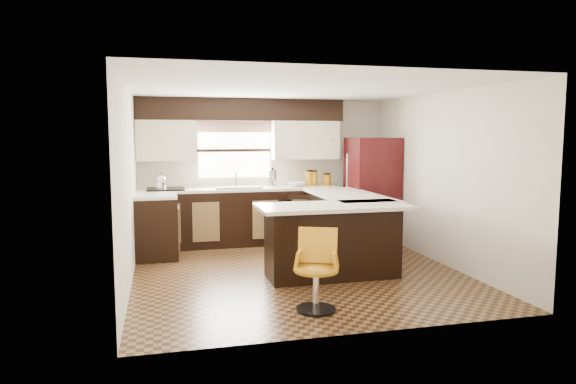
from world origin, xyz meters
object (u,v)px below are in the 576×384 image
object	(u,v)px
peninsula_long	(345,227)
peninsula_return	(332,242)
bar_chair	(316,271)
refrigerator	(372,191)

from	to	relation	value
peninsula_long	peninsula_return	distance (m)	1.11
peninsula_long	bar_chair	world-z (taller)	peninsula_long
bar_chair	peninsula_long	bearing A→B (deg)	84.86
peninsula_return	refrigerator	bearing A→B (deg)	54.31
refrigerator	peninsula_long	bearing A→B (deg)	-132.60
peninsula_long	bar_chair	distance (m)	2.41
peninsula_return	bar_chair	bearing A→B (deg)	-116.20
peninsula_long	peninsula_return	bearing A→B (deg)	-118.30
peninsula_long	bar_chair	size ratio (longest dim) A/B	2.32
refrigerator	bar_chair	size ratio (longest dim) A/B	2.09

